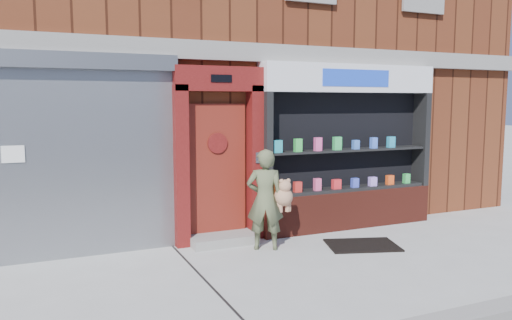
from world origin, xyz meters
TOP-DOWN VIEW (x-y plane):
  - ground at (0.00, 0.00)m, footprint 80.00×80.00m
  - building at (-0.00, 5.99)m, footprint 12.00×8.16m
  - shutter_bay at (-3.00, 1.93)m, footprint 3.10×0.30m
  - red_door_bay at (-0.75, 1.86)m, footprint 1.52×0.58m
  - pharmacy_bay at (1.75, 1.81)m, footprint 3.50×0.41m
  - woman at (-0.21, 1.15)m, footprint 0.79×0.59m
  - doormat at (1.28, 0.66)m, footprint 1.30×1.08m

SIDE VIEW (x-z plane):
  - ground at x=0.00m, z-range 0.00..0.00m
  - doormat at x=1.28m, z-range 0.00..0.03m
  - woman at x=-0.21m, z-range 0.01..1.61m
  - pharmacy_bay at x=1.75m, z-range -0.13..2.87m
  - red_door_bay at x=-0.75m, z-range 0.01..2.91m
  - shutter_bay at x=-3.00m, z-range 0.20..3.24m
  - building at x=0.00m, z-range 0.00..8.00m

